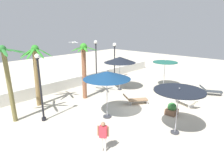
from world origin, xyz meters
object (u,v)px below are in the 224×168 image
(patio_umbrella_2, at_px, (120,60))
(guest_0, at_px, (103,134))
(palm_tree_0, at_px, (36,68))
(lamp_post_0, at_px, (40,87))
(lamp_post_1, at_px, (96,57))
(lamp_post_2, at_px, (115,56))
(patio_umbrella_3, at_px, (107,75))
(palm_tree_2, at_px, (7,74))
(lounge_chair_2, at_px, (211,91))
(lounge_chair_0, at_px, (135,99))
(lounge_chair_1, at_px, (187,102))
(patio_umbrella_1, at_px, (165,64))
(patio_umbrella_0, at_px, (179,93))
(seagull_0, at_px, (74,42))
(palm_tree_1, at_px, (84,65))
(planter, at_px, (172,109))

(patio_umbrella_2, relative_size, guest_0, 2.04)
(palm_tree_0, bearing_deg, lamp_post_0, -113.56)
(lamp_post_1, height_order, lamp_post_2, lamp_post_1)
(patio_umbrella_3, relative_size, palm_tree_2, 0.66)
(patio_umbrella_2, xyz_separation_m, lamp_post_0, (-8.06, -0.45, -0.60))
(lounge_chair_2, bearing_deg, palm_tree_2, 150.38)
(lamp_post_1, distance_m, lounge_chair_0, 7.17)
(patio_umbrella_3, relative_size, lounge_chair_1, 1.61)
(lounge_chair_0, bearing_deg, lamp_post_0, 155.88)
(patio_umbrella_2, relative_size, patio_umbrella_3, 1.01)
(palm_tree_2, bearing_deg, patio_umbrella_1, -15.40)
(patio_umbrella_0, height_order, lamp_post_1, lamp_post_1)
(lounge_chair_1, xyz_separation_m, guest_0, (-8.11, 0.79, 0.55))
(lamp_post_2, bearing_deg, patio_umbrella_2, -131.46)
(lamp_post_0, bearing_deg, palm_tree_2, 135.47)
(seagull_0, bearing_deg, lamp_post_0, -155.99)
(lamp_post_2, bearing_deg, lamp_post_1, 172.61)
(palm_tree_1, xyz_separation_m, guest_0, (-4.17, -6.27, -1.89))
(patio_umbrella_2, distance_m, lamp_post_0, 8.10)
(patio_umbrella_2, distance_m, palm_tree_2, 9.42)
(patio_umbrella_2, bearing_deg, lamp_post_0, -176.81)
(patio_umbrella_0, relative_size, patio_umbrella_3, 0.85)
(patio_umbrella_1, relative_size, palm_tree_0, 0.59)
(patio_umbrella_3, height_order, guest_0, patio_umbrella_3)
(lounge_chair_1, bearing_deg, palm_tree_2, 143.56)
(palm_tree_0, xyz_separation_m, lamp_post_0, (-1.14, -2.62, -0.60))
(palm_tree_2, height_order, lounge_chair_2, palm_tree_2)
(lamp_post_2, distance_m, planter, 10.30)
(patio_umbrella_3, height_order, lamp_post_0, lamp_post_0)
(lamp_post_1, height_order, lounge_chair_2, lamp_post_1)
(lounge_chair_2, bearing_deg, lamp_post_2, 99.13)
(palm_tree_1, relative_size, lamp_post_1, 1.02)
(lamp_post_2, relative_size, guest_0, 2.62)
(patio_umbrella_1, height_order, planter, patio_umbrella_1)
(lamp_post_1, relative_size, guest_0, 2.86)
(palm_tree_2, bearing_deg, patio_umbrella_3, -42.24)
(lamp_post_0, bearing_deg, patio_umbrella_1, -11.02)
(lamp_post_1, xyz_separation_m, seagull_0, (-4.17, -1.94, 1.87))
(lamp_post_0, distance_m, seagull_0, 4.96)
(patio_umbrella_1, distance_m, lounge_chair_0, 5.81)
(lamp_post_2, height_order, seagull_0, seagull_0)
(palm_tree_2, bearing_deg, lounge_chair_1, -36.44)
(guest_0, bearing_deg, patio_umbrella_1, 14.01)
(lounge_chair_1, bearing_deg, patio_umbrella_0, -166.20)
(patio_umbrella_1, relative_size, lounge_chair_0, 1.45)
(palm_tree_0, height_order, palm_tree_1, palm_tree_1)
(lounge_chair_1, bearing_deg, patio_umbrella_1, 48.44)
(patio_umbrella_0, height_order, seagull_0, seagull_0)
(patio_umbrella_0, bearing_deg, patio_umbrella_1, 32.09)
(patio_umbrella_3, bearing_deg, palm_tree_0, 109.91)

